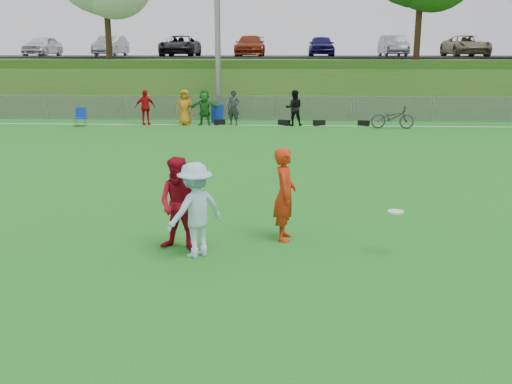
# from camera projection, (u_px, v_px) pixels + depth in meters

# --- Properties ---
(ground) EXTENTS (120.00, 120.00, 0.00)m
(ground) POSITION_uv_depth(u_px,v_px,m) (253.00, 257.00, 10.09)
(ground) COLOR #1E6C16
(ground) RESTS_ON ground
(sideline_far) EXTENTS (60.00, 0.10, 0.01)m
(sideline_far) POSITION_uv_depth(u_px,v_px,m) (274.00, 125.00, 27.52)
(sideline_far) COLOR white
(sideline_far) RESTS_ON ground
(fence) EXTENTS (58.00, 0.06, 1.30)m
(fence) POSITION_uv_depth(u_px,v_px,m) (275.00, 108.00, 29.30)
(fence) COLOR gray
(fence) RESTS_ON ground
(berm) EXTENTS (120.00, 18.00, 3.00)m
(berm) POSITION_uv_depth(u_px,v_px,m) (278.00, 80.00, 39.75)
(berm) COLOR #275117
(berm) RESTS_ON ground
(parking_lot) EXTENTS (120.00, 12.00, 0.10)m
(parking_lot) POSITION_uv_depth(u_px,v_px,m) (279.00, 57.00, 41.32)
(parking_lot) COLOR black
(parking_lot) RESTS_ON berm
(car_row) EXTENTS (32.04, 5.18, 1.44)m
(car_row) POSITION_uv_depth(u_px,v_px,m) (262.00, 46.00, 40.22)
(car_row) COLOR silver
(car_row) RESTS_ON parking_lot
(spectator_row) EXTENTS (8.18, 0.83, 1.69)m
(spectator_row) POSITION_uv_depth(u_px,v_px,m) (213.00, 108.00, 27.46)
(spectator_row) COLOR #BA0C11
(spectator_row) RESTS_ON ground
(gear_bags) EXTENTS (7.56, 0.47, 0.26)m
(gear_bags) POSITION_uv_depth(u_px,v_px,m) (296.00, 123.00, 27.53)
(gear_bags) COLOR black
(gear_bags) RESTS_ON ground
(player_red_left) EXTENTS (0.46, 0.67, 1.78)m
(player_red_left) POSITION_uv_depth(u_px,v_px,m) (285.00, 194.00, 10.81)
(player_red_left) COLOR red
(player_red_left) RESTS_ON ground
(player_red_center) EXTENTS (0.97, 0.83, 1.72)m
(player_red_center) POSITION_uv_depth(u_px,v_px,m) (180.00, 204.00, 10.25)
(player_red_center) COLOR #A40B1C
(player_red_center) RESTS_ON ground
(player_blue) EXTENTS (1.23, 1.20, 1.69)m
(player_blue) POSITION_uv_depth(u_px,v_px,m) (196.00, 210.00, 9.93)
(player_blue) COLOR #AACDEC
(player_blue) RESTS_ON ground
(frisbee) EXTENTS (0.28, 0.28, 0.03)m
(frisbee) POSITION_uv_depth(u_px,v_px,m) (396.00, 212.00, 9.94)
(frisbee) COLOR white
(frisbee) RESTS_ON ground
(recycling_bin) EXTENTS (0.76, 0.76, 0.92)m
(recycling_bin) POSITION_uv_depth(u_px,v_px,m) (217.00, 113.00, 28.52)
(recycling_bin) COLOR #102AB2
(recycling_bin) RESTS_ON ground
(camp_chair) EXTENTS (0.55, 0.56, 0.88)m
(camp_chair) POSITION_uv_depth(u_px,v_px,m) (81.00, 121.00, 27.17)
(camp_chair) COLOR #1032B0
(camp_chair) RESTS_ON ground
(bicycle) EXTENTS (1.99, 0.78, 1.03)m
(bicycle) POSITION_uv_depth(u_px,v_px,m) (393.00, 117.00, 26.35)
(bicycle) COLOR #2E2E31
(bicycle) RESTS_ON ground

